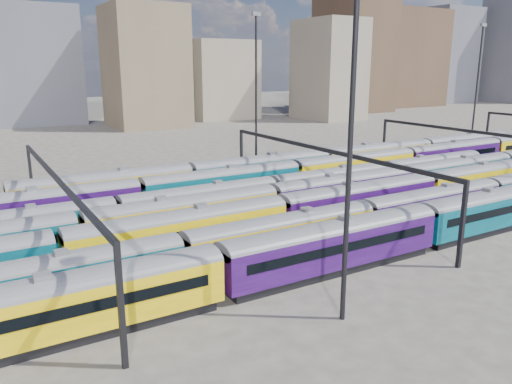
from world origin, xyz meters
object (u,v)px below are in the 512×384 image
rake_0 (218,266)px  mast_2 (351,122)px  rake_1 (365,215)px  rake_2 (360,197)px

rake_0 → mast_2: (6.29, -7.00, 11.11)m
rake_1 → mast_2: mast_2 is taller
mast_2 → rake_1: bearing=42.8°
rake_1 → rake_2: 6.27m
rake_0 → rake_2: 25.13m
rake_0 → mast_2: mast_2 is taller
rake_0 → rake_2: rake_0 is taller
rake_2 → mast_2: bearing=-134.6°
rake_0 → rake_1: bearing=14.5°
rake_1 → mast_2: 21.02m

